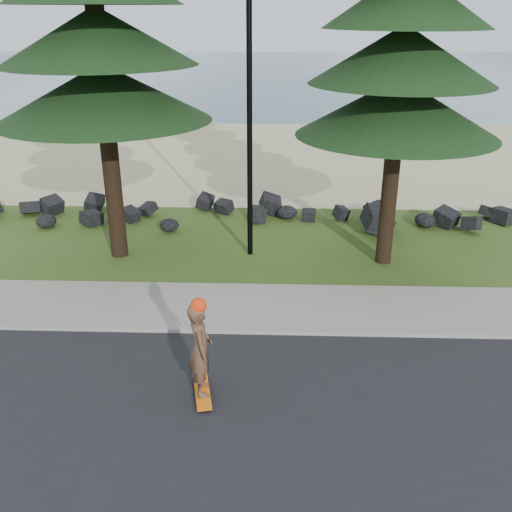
# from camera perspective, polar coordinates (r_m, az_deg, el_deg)

# --- Properties ---
(ground) EXTENTS (160.00, 160.00, 0.00)m
(ground) POSITION_cam_1_polar(r_m,az_deg,el_deg) (12.55, -1.24, -5.53)
(ground) COLOR #304816
(ground) RESTS_ON ground
(road) EXTENTS (160.00, 7.00, 0.02)m
(road) POSITION_cam_1_polar(r_m,az_deg,el_deg) (8.89, -2.94, -19.71)
(road) COLOR black
(road) RESTS_ON ground
(kerb) EXTENTS (160.00, 0.20, 0.10)m
(kerb) POSITION_cam_1_polar(r_m,az_deg,el_deg) (11.74, -1.49, -7.45)
(kerb) COLOR gray
(kerb) RESTS_ON ground
(sidewalk) EXTENTS (160.00, 2.00, 0.08)m
(sidewalk) POSITION_cam_1_polar(r_m,az_deg,el_deg) (12.70, -1.20, -4.94)
(sidewalk) COLOR gray
(sidewalk) RESTS_ON ground
(beach_sand) EXTENTS (160.00, 15.00, 0.01)m
(beach_sand) POSITION_cam_1_polar(r_m,az_deg,el_deg) (26.17, 0.53, 10.10)
(beach_sand) COLOR tan
(beach_sand) RESTS_ON ground
(ocean) EXTENTS (160.00, 58.00, 0.01)m
(ocean) POSITION_cam_1_polar(r_m,az_deg,el_deg) (62.25, 1.47, 17.95)
(ocean) COLOR #365167
(ocean) RESTS_ON ground
(seawall_boulders) EXTENTS (60.00, 2.40, 1.10)m
(seawall_boulders) POSITION_cam_1_polar(r_m,az_deg,el_deg) (17.65, -0.24, 3.34)
(seawall_boulders) COLOR black
(seawall_boulders) RESTS_ON ground
(lamp_post) EXTENTS (0.25, 0.14, 8.14)m
(lamp_post) POSITION_cam_1_polar(r_m,az_deg,el_deg) (14.29, -0.66, 15.66)
(lamp_post) COLOR black
(lamp_post) RESTS_ON ground
(skateboarder) EXTENTS (0.51, 1.03, 1.86)m
(skateboarder) POSITION_cam_1_polar(r_m,az_deg,el_deg) (9.55, -5.58, -9.29)
(skateboarder) COLOR orange
(skateboarder) RESTS_ON ground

